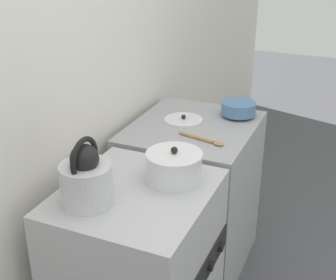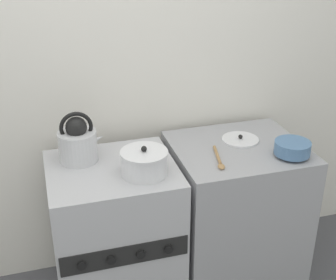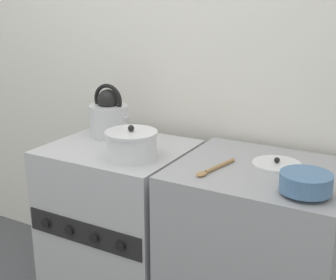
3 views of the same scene
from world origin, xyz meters
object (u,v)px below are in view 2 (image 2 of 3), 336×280
object	(u,v)px
stove	(116,237)
enamel_bowl	(292,148)
kettle	(78,142)
cooking_pot	(144,162)
loose_pot_lid	(240,139)

from	to	relation	value
stove	enamel_bowl	world-z (taller)	enamel_bowl
kettle	cooking_pot	distance (m)	0.37
loose_pot_lid	stove	bearing A→B (deg)	-172.79
loose_pot_lid	cooking_pot	bearing A→B (deg)	-161.76
enamel_bowl	loose_pot_lid	size ratio (longest dim) A/B	0.91
enamel_bowl	stove	bearing A→B (deg)	170.42
stove	cooking_pot	size ratio (longest dim) A/B	3.69
stove	enamel_bowl	size ratio (longest dim) A/B	4.60
stove	cooking_pot	distance (m)	0.52
kettle	enamel_bowl	distance (m)	1.10
kettle	loose_pot_lid	xyz separation A→B (m)	(0.88, -0.03, -0.09)
kettle	cooking_pot	xyz separation A→B (m)	(0.29, -0.23, -0.04)
stove	kettle	size ratio (longest dim) A/B	3.20
loose_pot_lid	kettle	bearing A→B (deg)	177.82
enamel_bowl	kettle	bearing A→B (deg)	165.11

